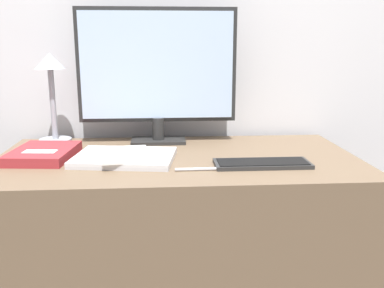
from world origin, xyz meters
The scene contains 9 objects.
wall_back centered at (0.00, 0.58, 1.20)m, with size 3.60×0.05×2.40m.
desk centered at (0.00, 0.21, 0.36)m, with size 1.16×0.60×0.73m.
monitor centered at (-0.06, 0.43, 0.99)m, with size 0.57×0.11×0.48m.
keyboard centered at (0.25, 0.09, 0.73)m, with size 0.29×0.11×0.01m.
laptop centered at (-0.16, 0.18, 0.74)m, with size 0.33×0.27×0.02m.
ereader centered at (-0.16, 0.16, 0.75)m, with size 0.16×0.21×0.01m.
desk_lamp centered at (-0.43, 0.42, 0.94)m, with size 0.11×0.11×0.33m.
notebook centered at (-0.43, 0.22, 0.74)m, with size 0.20×0.26×0.03m.
pen centered at (0.05, 0.05, 0.73)m, with size 0.13×0.01×0.01m.
Camera 1 is at (-0.05, -1.13, 1.09)m, focal length 40.00 mm.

